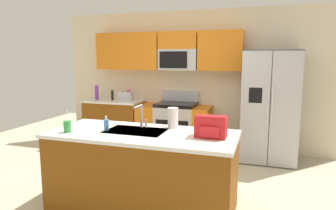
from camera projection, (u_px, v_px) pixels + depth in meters
The scene contains 15 objects.
ground_plane at pixel (153, 191), 3.95m from camera, with size 9.00×9.00×0.00m, color beige.
kitchen_wall_unit at pixel (184, 71), 5.73m from camera, with size 5.20×0.43×2.60m.
back_counter at pixel (115, 122), 6.03m from camera, with size 1.13×0.63×0.90m.
range_oven at pixel (174, 127), 5.66m from camera, with size 1.36×0.61×1.10m.
refrigerator at pixel (270, 106), 5.00m from camera, with size 0.90×0.76×1.85m.
island_counter at pixel (143, 170), 3.44m from camera, with size 2.11×0.92×0.90m.
toaster at pixel (126, 96), 5.82m from camera, with size 0.28×0.16×0.18m.
pepper_mill at pixel (112, 95), 5.96m from camera, with size 0.05×0.05×0.19m, color black.
bottle_purple at pixel (97, 93), 5.99m from camera, with size 0.07×0.07×0.28m, color purple.
bottle_pink at pixel (129, 95), 5.88m from camera, with size 0.07×0.07×0.22m, color #EA4C93.
sink_faucet at pixel (141, 114), 3.55m from camera, with size 0.08×0.21×0.28m.
drink_cup_green at pixel (67, 126), 3.36m from camera, with size 0.08×0.08×0.25m.
soap_dispenser at pixel (106, 125), 3.44m from camera, with size 0.06×0.06×0.17m.
paper_towel_roll at pixel (173, 118), 3.58m from camera, with size 0.12×0.12×0.24m, color white.
backpack at pixel (211, 126), 3.14m from camera, with size 0.32×0.22×0.23m.
Camera 1 is at (1.34, -3.49, 1.72)m, focal length 32.21 mm.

